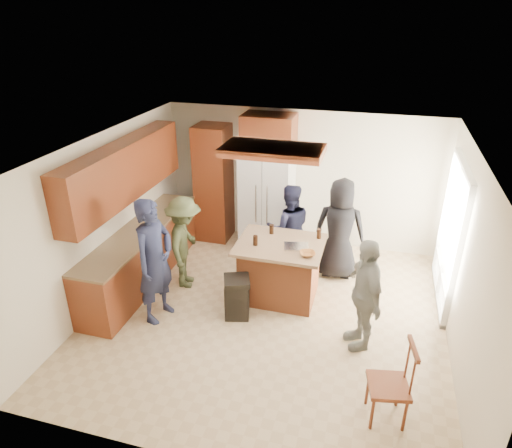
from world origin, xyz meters
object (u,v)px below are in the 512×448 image
(person_counter, at_px, (185,243))
(person_behind_right, at_px, (340,229))
(kitchen_island, at_px, (280,270))
(person_side_right, at_px, (364,294))
(person_behind_left, at_px, (289,229))
(person_front_left, at_px, (155,261))
(trash_bin, at_px, (237,297))
(spindle_chair, at_px, (390,386))
(refrigerator, at_px, (267,201))

(person_counter, bearing_deg, person_behind_right, -79.73)
(kitchen_island, bearing_deg, person_side_right, -31.47)
(person_behind_left, height_order, person_behind_right, person_behind_right)
(person_behind_right, bearing_deg, person_front_left, 36.61)
(trash_bin, bearing_deg, person_front_left, -164.07)
(person_behind_left, distance_m, kitchen_island, 0.89)
(person_behind_right, distance_m, person_side_right, 1.73)
(person_side_right, bearing_deg, person_front_left, -109.39)
(person_side_right, xyz_separation_m, trash_bin, (-1.76, 0.14, -0.46))
(spindle_chair, bearing_deg, person_front_left, 162.71)
(person_front_left, relative_size, person_behind_left, 1.19)
(spindle_chair, bearing_deg, person_behind_right, 107.13)
(person_behind_left, height_order, person_counter, person_behind_left)
(person_behind_left, relative_size, kitchen_island, 1.20)
(person_front_left, relative_size, trash_bin, 2.92)
(person_behind_right, height_order, refrigerator, refrigerator)
(person_behind_left, bearing_deg, spindle_chair, 102.19)
(person_behind_left, relative_size, person_side_right, 0.99)
(spindle_chair, bearing_deg, trash_bin, 148.43)
(person_counter, bearing_deg, spindle_chair, -132.74)
(person_behind_right, relative_size, spindle_chair, 1.71)
(refrigerator, xyz_separation_m, trash_bin, (0.13, -2.23, -0.58))
(person_behind_right, bearing_deg, spindle_chair, 105.78)
(person_counter, bearing_deg, refrigerator, -40.67)
(person_counter, relative_size, spindle_chair, 1.52)
(person_behind_left, xyz_separation_m, person_behind_right, (0.83, 0.04, 0.08))
(kitchen_island, height_order, spindle_chair, spindle_chair)
(person_counter, distance_m, spindle_chair, 3.71)
(person_front_left, relative_size, person_behind_right, 1.08)
(person_behind_right, height_order, person_counter, person_behind_right)
(person_front_left, bearing_deg, person_side_right, -73.95)
(refrigerator, height_order, kitchen_island, refrigerator)
(kitchen_island, bearing_deg, refrigerator, 110.93)
(person_behind_left, relative_size, person_behind_right, 0.91)
(person_behind_left, bearing_deg, person_side_right, 110.05)
(person_front_left, distance_m, refrigerator, 2.71)
(person_behind_left, bearing_deg, person_behind_right, 163.49)
(person_side_right, bearing_deg, spindle_chair, -4.94)
(person_behind_right, distance_m, kitchen_island, 1.23)
(person_behind_right, bearing_deg, person_side_right, 105.27)
(person_behind_left, height_order, person_side_right, person_side_right)
(person_behind_left, distance_m, refrigerator, 0.95)
(person_behind_right, xyz_separation_m, kitchen_island, (-0.79, -0.88, -0.37))
(refrigerator, distance_m, spindle_chair, 4.23)
(refrigerator, xyz_separation_m, kitchen_island, (0.61, -1.59, -0.43))
(person_behind_left, height_order, trash_bin, person_behind_left)
(person_front_left, relative_size, person_counter, 1.22)
(person_behind_left, distance_m, person_counter, 1.72)
(person_behind_left, xyz_separation_m, kitchen_island, (0.04, -0.84, -0.30))
(person_behind_left, distance_m, trash_bin, 1.61)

